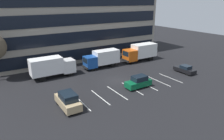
{
  "coord_description": "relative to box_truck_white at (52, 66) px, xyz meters",
  "views": [
    {
      "loc": [
        -18.05,
        -26.79,
        12.98
      ],
      "look_at": [
        -0.1,
        1.61,
        1.4
      ],
      "focal_mm": 32.92,
      "sensor_mm": 36.0,
      "label": 1
    }
  ],
  "objects": [
    {
      "name": "suv_forest",
      "position": [
        9.9,
        -11.51,
        -1.12
      ],
      "size": [
        4.15,
        1.76,
        1.87
      ],
      "color": "#0C5933",
      "rests_on": "ground_plane"
    },
    {
      "name": "box_truck_white",
      "position": [
        0.0,
        0.0,
        0.0
      ],
      "size": [
        7.76,
        2.57,
        3.6
      ],
      "color": "white",
      "rests_on": "ground_plane"
    },
    {
      "name": "ground_plane",
      "position": [
        8.78,
        -7.35,
        -2.03
      ],
      "size": [
        120.0,
        120.0,
        0.0
      ],
      "primitive_type": "plane",
      "color": "black"
    },
    {
      "name": "office_building",
      "position": [
        8.78,
        10.6,
        6.98
      ],
      "size": [
        39.74,
        10.85,
        18.0
      ],
      "color": "gray",
      "rests_on": "ground_plane"
    },
    {
      "name": "sedan_black",
      "position": [
        21.48,
        -10.87,
        -1.34
      ],
      "size": [
        1.7,
        4.06,
        1.45
      ],
      "color": "black",
      "rests_on": "ground_plane"
    },
    {
      "name": "box_truck_orange",
      "position": [
        19.58,
        -0.25,
        0.05
      ],
      "size": [
        7.97,
        2.64,
        3.69
      ],
      "color": "#D85914",
      "rests_on": "ground_plane"
    },
    {
      "name": "box_truck_blue",
      "position": [
        10.12,
        0.2,
        -0.11
      ],
      "size": [
        7.36,
        2.44,
        3.41
      ],
      "color": "#194799",
      "rests_on": "ground_plane"
    },
    {
      "name": "lot_markings",
      "position": [
        8.78,
        -11.35,
        -2.02
      ],
      "size": [
        16.94,
        5.4,
        0.01
      ],
      "color": "silver",
      "rests_on": "ground_plane"
    },
    {
      "name": "suv_tan",
      "position": [
        -1.65,
        -11.77,
        -1.01
      ],
      "size": [
        1.98,
        4.66,
        2.11
      ],
      "color": "tan",
      "rests_on": "ground_plane"
    }
  ]
}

